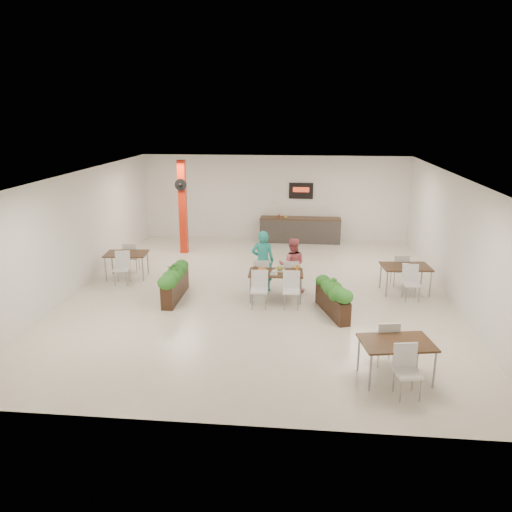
{
  "coord_description": "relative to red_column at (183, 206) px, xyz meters",
  "views": [
    {
      "loc": [
        1.17,
        -12.72,
        4.73
      ],
      "look_at": [
        -0.08,
        -0.21,
        1.1
      ],
      "focal_mm": 35.0,
      "sensor_mm": 36.0,
      "label": 1
    }
  ],
  "objects": [
    {
      "name": "main_table",
      "position": [
        3.45,
        -4.23,
        -1.01
      ],
      "size": [
        1.43,
        1.66,
        0.92
      ],
      "rotation": [
        0.0,
        0.0,
        0.04
      ],
      "color": "black",
      "rests_on": "ground"
    },
    {
      "name": "planter_left",
      "position": [
        0.83,
        -4.42,
        -1.14
      ],
      "size": [
        0.4,
        1.89,
        0.98
      ],
      "rotation": [
        0.0,
        0.0,
        1.57
      ],
      "color": "black",
      "rests_on": "ground"
    },
    {
      "name": "red_column",
      "position": [
        0.0,
        0.0,
        0.0
      ],
      "size": [
        0.4,
        0.41,
        3.2
      ],
      "color": "red",
      "rests_on": "ground"
    },
    {
      "name": "diner_man",
      "position": [
        3.06,
        -3.58,
        -0.8
      ],
      "size": [
        0.63,
        0.43,
        1.69
      ],
      "primitive_type": "imported",
      "rotation": [
        0.0,
        0.0,
        3.18
      ],
      "color": "teal",
      "rests_on": "ground"
    },
    {
      "name": "service_counter",
      "position": [
        4.0,
        1.86,
        -1.15
      ],
      "size": [
        3.0,
        0.64,
        2.2
      ],
      "color": "#2F2C2A",
      "rests_on": "ground"
    },
    {
      "name": "side_table_b",
      "position": [
        6.92,
        -3.35,
        -1.01
      ],
      "size": [
        1.34,
        1.65,
        0.92
      ],
      "rotation": [
        0.0,
        0.0,
        0.09
      ],
      "color": "black",
      "rests_on": "ground"
    },
    {
      "name": "planter_right",
      "position": [
        4.89,
        -5.08,
        -1.16
      ],
      "size": [
        0.84,
        1.69,
        0.91
      ],
      "rotation": [
        0.0,
        0.0,
        1.9
      ],
      "color": "black",
      "rests_on": "ground"
    },
    {
      "name": "ground",
      "position": [
        3.0,
        -3.79,
        -1.64
      ],
      "size": [
        12.0,
        12.0,
        0.0
      ],
      "primitive_type": "plane",
      "color": "beige",
      "rests_on": "ground"
    },
    {
      "name": "side_table_c",
      "position": [
        5.89,
        -8.09,
        -1.01
      ],
      "size": [
        1.41,
        1.67,
        0.92
      ],
      "rotation": [
        0.0,
        0.0,
        0.18
      ],
      "color": "black",
      "rests_on": "ground"
    },
    {
      "name": "diner_woman",
      "position": [
        3.86,
        -3.58,
        -0.89
      ],
      "size": [
        0.75,
        0.6,
        1.5
      ],
      "primitive_type": "imported",
      "rotation": [
        0.0,
        0.0,
        3.18
      ],
      "color": "#DA616A",
      "rests_on": "ground"
    },
    {
      "name": "room_shell",
      "position": [
        3.0,
        -3.79,
        0.36
      ],
      "size": [
        10.1,
        12.1,
        3.22
      ],
      "color": "white",
      "rests_on": "ground"
    },
    {
      "name": "side_table_a",
      "position": [
        -1.04,
        -2.86,
        -1.01
      ],
      "size": [
        1.27,
        1.65,
        0.92
      ],
      "rotation": [
        0.0,
        0.0,
        0.1
      ],
      "color": "black",
      "rests_on": "ground"
    }
  ]
}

